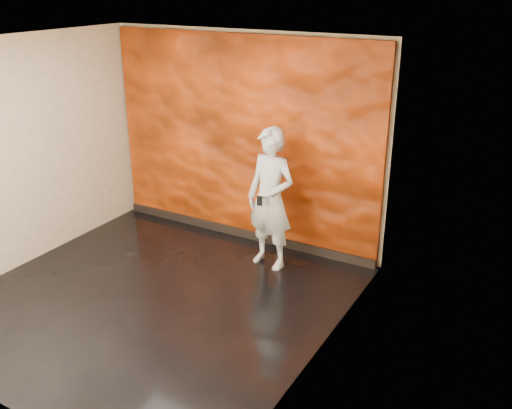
# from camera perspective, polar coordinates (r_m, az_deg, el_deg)

# --- Properties ---
(room) EXTENTS (4.02, 4.02, 2.81)m
(room) POSITION_cam_1_polar(r_m,az_deg,el_deg) (6.06, -10.95, 2.14)
(room) COLOR black
(room) RESTS_ON ground
(feature_wall) EXTENTS (3.90, 0.06, 2.75)m
(feature_wall) POSITION_cam_1_polar(r_m,az_deg,el_deg) (7.59, -1.40, 6.38)
(feature_wall) COLOR #F24A0C
(feature_wall) RESTS_ON ground
(baseboard) EXTENTS (3.90, 0.04, 0.12)m
(baseboard) POSITION_cam_1_polar(r_m,az_deg,el_deg) (8.01, -1.46, -2.82)
(baseboard) COLOR black
(baseboard) RESTS_ON ground
(man) EXTENTS (0.70, 0.52, 1.77)m
(man) POSITION_cam_1_polar(r_m,az_deg,el_deg) (6.93, 1.48, 0.56)
(man) COLOR #ABB3BD
(man) RESTS_ON ground
(phone) EXTENTS (0.07, 0.02, 0.12)m
(phone) POSITION_cam_1_polar(r_m,az_deg,el_deg) (6.72, 0.37, 0.36)
(phone) COLOR black
(phone) RESTS_ON man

